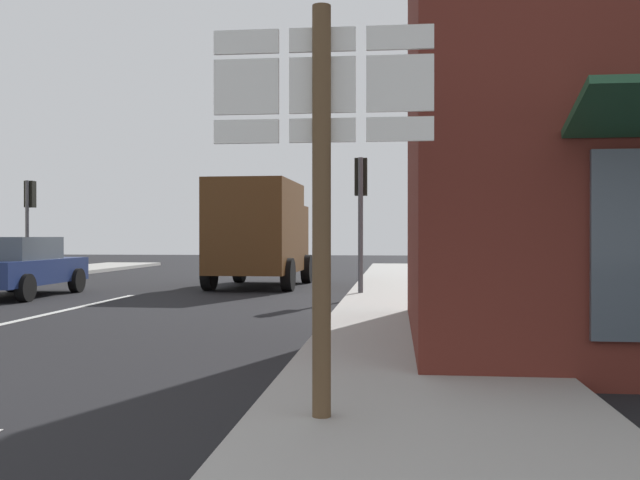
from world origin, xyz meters
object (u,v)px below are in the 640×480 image
Objects in this scene: route_sign_post at (322,167)px; sedan_far at (17,266)px; delivery_truck at (260,231)px; traffic_light_near_right at (361,194)px; traffic_light_far_left at (29,207)px.

sedan_far is at bearing 128.09° from route_sign_post.
traffic_light_near_right is at bearing -47.01° from delivery_truck.
sedan_far is 1.26× the size of traffic_light_near_right.
route_sign_post is at bearing -55.76° from traffic_light_far_left.
delivery_truck is (5.27, 3.95, 0.89)m from sedan_far.
route_sign_post reaches higher than delivery_truck.
delivery_truck reaches higher than sedan_far.
delivery_truck is 8.72m from traffic_light_far_left.
route_sign_post is (3.41, -15.03, 0.35)m from delivery_truck.
sedan_far is 7.17m from traffic_light_far_left.
route_sign_post is 0.95× the size of traffic_light_far_left.
sedan_far is 8.60m from traffic_light_near_right.
traffic_light_near_right is at bearing 91.38° from route_sign_post.
delivery_truck is 1.50× the size of traffic_light_near_right.
sedan_far is 1.33× the size of route_sign_post.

